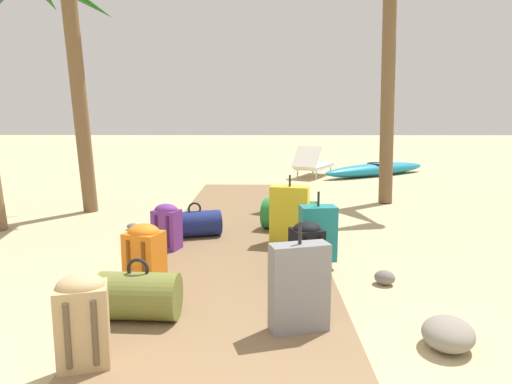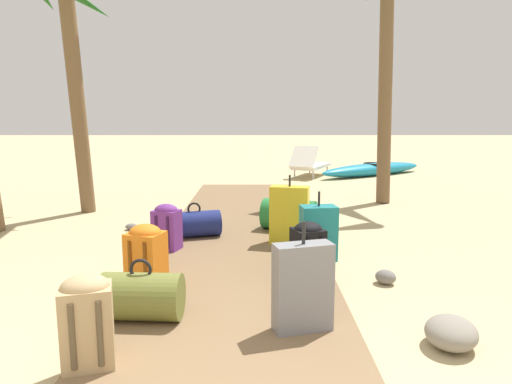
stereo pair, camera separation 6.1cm
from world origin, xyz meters
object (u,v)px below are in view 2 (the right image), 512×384
Objects in this scene: duffel_bag_green at (290,215)px; backpack_tan at (88,318)px; lounge_chair at (310,164)px; kayak at (374,169)px; backpack_orange at (147,253)px; duffel_bag_navy at (195,224)px; backpack_purple at (167,226)px; suitcase_grey at (304,287)px; palm_tree_far_right at (397,0)px; duffel_bag_olive at (143,296)px; backpack_black at (309,248)px; suitcase_teal at (319,233)px; suitcase_yellow at (290,215)px.

backpack_tan reaches higher than duffel_bag_green.
lounge_chair reaches higher than kayak.
backpack_orange reaches higher than duffel_bag_navy.
suitcase_grey is at bearing -56.46° from backpack_purple.
duffel_bag_navy is 0.16× the size of palm_tree_far_right.
kayak is at bearing 73.26° from suitcase_grey.
duffel_bag_olive is 0.14× the size of palm_tree_far_right.
duffel_bag_olive is 0.73m from backpack_orange.
backpack_orange is 1.09m from backpack_purple.
backpack_black is (0.05, -1.74, 0.07)m from duffel_bag_green.
duffel_bag_olive is at bearing -113.68° from kayak.
suitcase_teal reaches higher than backpack_orange.
backpack_orange is 6.30m from palm_tree_far_right.
duffel_bag_navy is at bearing 85.34° from backpack_tan.
backpack_purple reaches higher than duffel_bag_navy.
duffel_bag_green and backpack_purple have the same top height.
backpack_black is at bearing -30.40° from backpack_purple.
kayak is at bearing 9.96° from lounge_chair.
backpack_tan is at bearing -132.87° from backpack_black.
suitcase_teal is at bearing -95.70° from lounge_chair.
duffel_bag_olive is 8.71m from lounge_chair.
duffel_bag_navy is 0.22× the size of kayak.
suitcase_grey reaches higher than backpack_tan.
suitcase_grey is at bearing -34.40° from backpack_orange.
backpack_purple is 0.64× the size of suitcase_yellow.
backpack_tan is 7.31m from palm_tree_far_right.
backpack_purple is at bearing 94.93° from duffel_bag_olive.
backpack_black is 2.16m from backpack_tan.
suitcase_teal reaches higher than backpack_black.
kayak is at bearing 60.11° from backpack_purple.
duffel_bag_green is at bearing 99.36° from suitcase_teal.
palm_tree_far_right is at bearing 44.40° from backpack_purple.
palm_tree_far_right is at bearing 65.51° from backpack_black.
backpack_tan is at bearing -117.23° from suitcase_yellow.
duffel_bag_green is at bearing 86.10° from suitcase_yellow.
palm_tree_far_right is (3.20, 5.08, 3.19)m from duffel_bag_olive.
suitcase_teal reaches higher than duffel_bag_green.
suitcase_grey is 2.86m from duffel_bag_green.
duffel_bag_green reaches higher than kayak.
suitcase_yellow is at bearing 9.52° from backpack_purple.
duffel_bag_navy is at bearing -120.39° from kayak.
backpack_purple is at bearing 89.81° from backpack_tan.
duffel_bag_green is 1.42× the size of backpack_orange.
suitcase_yellow is 4.73m from palm_tree_far_right.
palm_tree_far_right is 4.95m from kayak.
palm_tree_far_right reaches higher than suitcase_yellow.
duffel_bag_green is 3.62m from backpack_tan.
duffel_bag_olive is 0.36× the size of lounge_chair.
lounge_chair is (2.32, 6.64, -0.02)m from backpack_purple.
suitcase_yellow is (1.13, -0.31, 0.18)m from duffel_bag_navy.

